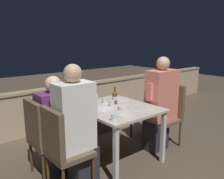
# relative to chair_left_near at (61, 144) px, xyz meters

# --- Properties ---
(ground_plane) EXTENTS (16.00, 16.00, 0.00)m
(ground_plane) POSITION_rel_chair_left_near_xyz_m (0.91, 0.19, -0.55)
(ground_plane) COLOR brown
(parapet_wall) EXTENTS (9.00, 0.18, 0.76)m
(parapet_wall) POSITION_rel_chair_left_near_xyz_m (0.91, 1.74, -0.16)
(parapet_wall) COLOR tan
(parapet_wall) RESTS_ON ground_plane
(dining_table) EXTENTS (0.90, 1.05, 0.73)m
(dining_table) POSITION_rel_chair_left_near_xyz_m (0.91, 0.19, 0.09)
(dining_table) COLOR #BCB2A3
(dining_table) RESTS_ON ground_plane
(planter_hedge) EXTENTS (0.74, 0.47, 0.58)m
(planter_hedge) POSITION_rel_chair_left_near_xyz_m (1.15, 1.15, -0.22)
(planter_hedge) COLOR brown
(planter_hedge) RESTS_ON ground_plane
(chair_left_near) EXTENTS (0.42, 0.42, 0.93)m
(chair_left_near) POSITION_rel_chair_left_near_xyz_m (0.00, 0.00, 0.00)
(chair_left_near) COLOR brown
(chair_left_near) RESTS_ON ground_plane
(person_white_polo) EXTENTS (0.48, 0.26, 1.36)m
(person_white_polo) POSITION_rel_chair_left_near_xyz_m (0.20, 0.00, 0.14)
(person_white_polo) COLOR #282833
(person_white_polo) RESTS_ON ground_plane
(chair_left_far) EXTENTS (0.42, 0.42, 0.93)m
(chair_left_far) POSITION_rel_chair_left_near_xyz_m (-0.03, 0.41, 0.00)
(chair_left_far) COLOR brown
(chair_left_far) RESTS_ON ground_plane
(person_purple_stripe) EXTENTS (0.49, 0.26, 1.19)m
(person_purple_stripe) POSITION_rel_chair_left_near_xyz_m (0.18, 0.41, 0.05)
(person_purple_stripe) COLOR #282833
(person_purple_stripe) RESTS_ON ground_plane
(chair_right_near) EXTENTS (0.42, 0.42, 0.93)m
(chair_right_near) POSITION_rel_chair_left_near_xyz_m (1.81, 0.03, 0.00)
(chair_right_near) COLOR brown
(chair_right_near) RESTS_ON ground_plane
(person_coral_top) EXTENTS (0.52, 0.26, 1.36)m
(person_coral_top) POSITION_rel_chair_left_near_xyz_m (1.61, 0.03, 0.13)
(person_coral_top) COLOR #282833
(person_coral_top) RESTS_ON ground_plane
(chair_right_far) EXTENTS (0.42, 0.42, 0.93)m
(chair_right_far) POSITION_rel_chair_left_near_xyz_m (1.84, 0.39, 0.00)
(chair_right_far) COLOR brown
(chair_right_far) RESTS_ON ground_plane
(beer_bottle) EXTENTS (0.07, 0.07, 0.24)m
(beer_bottle) POSITION_rel_chair_left_near_xyz_m (1.00, 0.32, 0.27)
(beer_bottle) COLOR brown
(beer_bottle) RESTS_ON dining_table
(plate_0) EXTENTS (0.20, 0.20, 0.01)m
(plate_0) POSITION_rel_chair_left_near_xyz_m (0.72, 0.22, 0.19)
(plate_0) COLOR white
(plate_0) RESTS_ON dining_table
(plate_1) EXTENTS (0.20, 0.20, 0.01)m
(plate_1) POSITION_rel_chair_left_near_xyz_m (0.77, -0.17, 0.19)
(plate_1) COLOR silver
(plate_1) RESTS_ON dining_table
(plate_2) EXTENTS (0.20, 0.20, 0.01)m
(plate_2) POSITION_rel_chair_left_near_xyz_m (1.22, 0.42, 0.19)
(plate_2) COLOR silver
(plate_2) RESTS_ON dining_table
(bowl_0) EXTENTS (0.15, 0.15, 0.04)m
(bowl_0) POSITION_rel_chair_left_near_xyz_m (0.62, 0.53, 0.20)
(bowl_0) COLOR silver
(bowl_0) RESTS_ON dining_table
(bowl_1) EXTENTS (0.13, 0.13, 0.05)m
(bowl_1) POSITION_rel_chair_left_near_xyz_m (0.91, 0.05, 0.21)
(bowl_1) COLOR beige
(bowl_1) RESTS_ON dining_table
(bowl_2) EXTENTS (0.13, 0.13, 0.04)m
(bowl_2) POSITION_rel_chair_left_near_xyz_m (0.76, 0.48, 0.20)
(bowl_2) COLOR beige
(bowl_2) RESTS_ON dining_table
(bowl_3) EXTENTS (0.12, 0.12, 0.05)m
(bowl_3) POSITION_rel_chair_left_near_xyz_m (0.83, 0.61, 0.21)
(bowl_3) COLOR tan
(bowl_3) RESTS_ON dining_table
(glass_cup_0) EXTENTS (0.06, 0.06, 0.08)m
(glass_cup_0) POSITION_rel_chair_left_near_xyz_m (0.92, 0.44, 0.22)
(glass_cup_0) COLOR silver
(glass_cup_0) RESTS_ON dining_table
(glass_cup_1) EXTENTS (0.07, 0.07, 0.08)m
(glass_cup_1) POSITION_rel_chair_left_near_xyz_m (0.89, 0.25, 0.22)
(glass_cup_1) COLOR silver
(glass_cup_1) RESTS_ON dining_table
(glass_cup_2) EXTENTS (0.06, 0.06, 0.08)m
(glass_cup_2) POSITION_rel_chair_left_near_xyz_m (0.55, -0.19, 0.22)
(glass_cup_2) COLOR silver
(glass_cup_2) RESTS_ON dining_table
(glass_cup_3) EXTENTS (0.06, 0.06, 0.10)m
(glass_cup_3) POSITION_rel_chair_left_near_xyz_m (0.52, 0.46, 0.23)
(glass_cup_3) COLOR silver
(glass_cup_3) RESTS_ON dining_table
(fork_0) EXTENTS (0.16, 0.09, 0.01)m
(fork_0) POSITION_rel_chair_left_near_xyz_m (1.02, -0.11, 0.19)
(fork_0) COLOR silver
(fork_0) RESTS_ON dining_table
(fork_1) EXTENTS (0.15, 0.11, 0.01)m
(fork_1) POSITION_rel_chair_left_near_xyz_m (1.19, 0.13, 0.19)
(fork_1) COLOR silver
(fork_1) RESTS_ON dining_table
(fork_2) EXTENTS (0.16, 0.10, 0.01)m
(fork_2) POSITION_rel_chair_left_near_xyz_m (1.21, -0.17, 0.19)
(fork_2) COLOR silver
(fork_2) RESTS_ON dining_table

